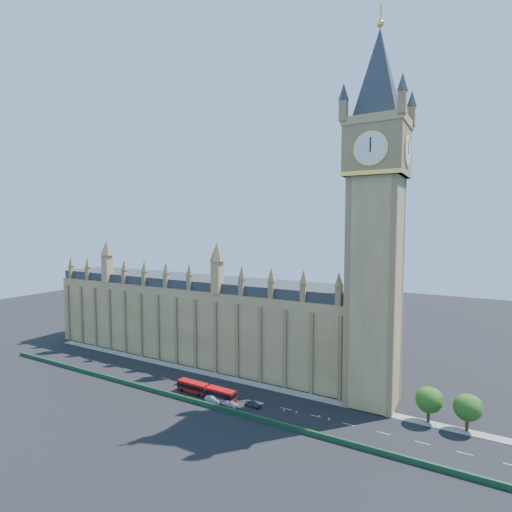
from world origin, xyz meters
The scene contains 15 objects.
ground centered at (0.00, 0.00, 0.00)m, with size 400.00×400.00×0.00m, color black.
palace_westminster centered at (-25.00, 22.00, 13.86)m, with size 120.00×20.00×28.00m.
elizabeth_tower centered at (38.00, 13.99, 54.56)m, with size 20.59×20.59×105.00m.
bridge_parapet centered at (0.00, -9.00, 0.60)m, with size 160.00×0.60×1.20m, color #1E4C2D.
kerb_north centered at (0.00, 9.50, 0.08)m, with size 160.00×3.00×0.16m, color gray.
tree_east_near centered at (52.22, 10.08, 5.64)m, with size 6.00×6.00×8.50m.
tree_east_far centered at (60.22, 10.08, 5.64)m, with size 6.00×6.00×8.50m.
red_bus centered at (-2.01, -4.08, 1.64)m, with size 18.36×3.40×3.11m.
car_grey centered at (12.21, -3.15, 0.74)m, with size 1.74×4.32×1.47m, color #3C3E43.
car_silver centered at (2.00, -5.98, 0.81)m, with size 1.71×4.91×1.62m, color #929599.
car_white centered at (6.91, -5.90, 0.69)m, with size 1.93×4.75×1.38m, color silver.
cone_a centered at (20.28, -1.74, 0.34)m, with size 0.47×0.47×0.70m.
cone_b centered at (31.48, -0.45, 0.34)m, with size 0.58×0.58×0.69m.
cone_c centered at (28.91, -0.26, 0.32)m, with size 0.41×0.41×0.66m.
cone_d centered at (23.40, -1.22, 0.37)m, with size 0.52×0.52×0.75m.
Camera 1 is at (61.44, -88.28, 46.03)m, focal length 28.00 mm.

